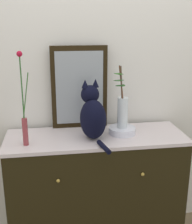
# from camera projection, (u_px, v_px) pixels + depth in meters

# --- Properties ---
(wall_back) EXTENTS (4.40, 0.08, 2.60)m
(wall_back) POSITION_uv_depth(u_px,v_px,m) (90.00, 79.00, 2.34)
(wall_back) COLOR silver
(wall_back) RESTS_ON ground_plane
(sideboard) EXTENTS (1.31, 0.48, 0.94)m
(sideboard) POSITION_uv_depth(u_px,v_px,m) (96.00, 192.00, 2.29)
(sideboard) COLOR black
(sideboard) RESTS_ON ground_plane
(mirror_leaning) EXTENTS (0.42, 0.03, 0.63)m
(mirror_leaning) POSITION_uv_depth(u_px,v_px,m) (79.00, 88.00, 2.25)
(mirror_leaning) COLOR black
(mirror_leaning) RESTS_ON sideboard
(cat_sitting) EXTENTS (0.22, 0.42, 0.41)m
(cat_sitting) POSITION_uv_depth(u_px,v_px,m) (93.00, 115.00, 2.07)
(cat_sitting) COLOR black
(cat_sitting) RESTS_ON sideboard
(vase_slim_green) EXTENTS (0.07, 0.04, 0.62)m
(vase_slim_green) POSITION_uv_depth(u_px,v_px,m) (24.00, 117.00, 1.94)
(vase_slim_green) COLOR brown
(vase_slim_green) RESTS_ON sideboard
(bowl_porcelain) EXTENTS (0.20, 0.20, 0.05)m
(bowl_porcelain) POSITION_uv_depth(u_px,v_px,m) (122.00, 130.00, 2.19)
(bowl_porcelain) COLOR silver
(bowl_porcelain) RESTS_ON sideboard
(vase_glass_clear) EXTENTS (0.12, 0.10, 0.45)m
(vase_glass_clear) POSITION_uv_depth(u_px,v_px,m) (122.00, 110.00, 2.14)
(vase_glass_clear) COLOR silver
(vase_glass_clear) RESTS_ON bowl_porcelain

